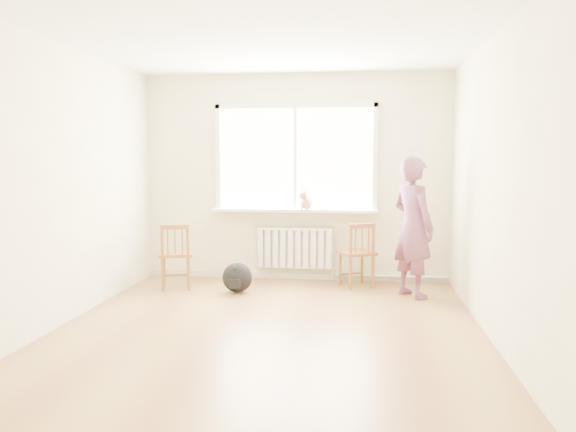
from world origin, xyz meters
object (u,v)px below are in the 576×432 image
(person, at_px, (413,227))
(cat, at_px, (306,201))
(chair_right, at_px, (358,255))
(chair_left, at_px, (175,256))
(backpack, at_px, (237,278))

(person, height_order, cat, person)
(chair_right, distance_m, cat, 0.96)
(chair_left, height_order, person, person)
(chair_left, bearing_deg, chair_right, 171.85)
(backpack, bearing_deg, cat, 40.66)
(chair_left, xyz_separation_m, cat, (1.55, 0.58, 0.65))
(chair_right, relative_size, person, 0.50)
(cat, height_order, backpack, cat)
(chair_left, distance_m, backpack, 0.82)
(chair_left, distance_m, person, 2.88)
(chair_right, height_order, backpack, chair_right)
(chair_left, xyz_separation_m, chair_right, (2.22, 0.36, 0.00))
(person, xyz_separation_m, cat, (-1.29, 0.59, 0.25))
(chair_left, xyz_separation_m, backpack, (0.79, -0.08, -0.23))
(chair_right, xyz_separation_m, backpack, (-1.43, -0.44, -0.23))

